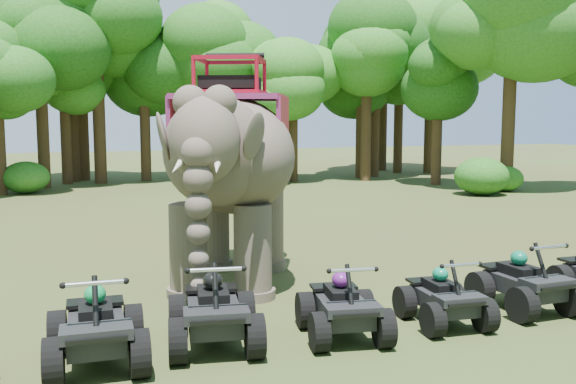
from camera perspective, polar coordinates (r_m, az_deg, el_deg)
The scene contains 24 objects.
ground at distance 12.36m, azimuth 1.90°, elevation -9.41°, with size 110.00×110.00×0.00m, color #47381E.
elephant at distance 13.20m, azimuth -5.13°, elevation 2.07°, with size 2.48×5.63×4.73m, color brown, non-canonical shape.
atv_0 at distance 9.37m, azimuth -16.71°, elevation -10.65°, with size 1.33×1.83×1.36m, color black, non-canonical shape.
atv_1 at distance 9.76m, azimuth -6.62°, elevation -9.69°, with size 1.34×1.84×1.36m, color black, non-canonical shape.
atv_2 at distance 10.13m, azimuth 4.90°, elevation -9.41°, with size 1.22×1.67×1.24m, color black, non-canonical shape.
atv_3 at distance 10.99m, azimuth 13.70°, elevation -8.50°, with size 1.14×1.57×1.16m, color black, non-canonical shape.
atv_4 at distance 12.19m, azimuth 20.26°, elevation -6.91°, with size 1.27×1.74×1.29m, color black, non-canonical shape.
tree_0 at distance 35.24m, azimuth -12.64°, elevation 7.79°, with size 5.86×5.86×8.38m, color #195114, non-canonical shape.
tree_1 at distance 34.43m, azimuth -5.95°, elevation 7.81°, with size 5.75×5.75×8.22m, color #195114, non-canonical shape.
tree_2 at distance 33.91m, azimuth 0.45°, elevation 6.54°, with size 4.66×4.66×6.65m, color #195114, non-canonical shape.
tree_3 at distance 34.74m, azimuth 6.98°, elevation 7.96°, with size 5.90×5.90×8.43m, color #195114, non-canonical shape.
tree_4 at distance 33.14m, azimuth 13.14°, elevation 6.55°, with size 4.81×4.81×6.87m, color #195114, non-canonical shape.
tree_5 at distance 31.30m, azimuth 19.12°, elevation 9.02°, with size 6.85×6.85×9.78m, color #195114, non-canonical shape.
tree_33 at distance 34.60m, azimuth -19.23°, elevation 6.71°, with size 5.11×5.11×7.30m, color #195114, non-canonical shape.
tree_34 at distance 36.24m, azimuth 6.52°, elevation 8.15°, with size 6.11×6.11×8.73m, color #195114, non-canonical shape.
tree_35 at distance 40.13m, azimuth 12.51°, elevation 8.58°, with size 6.79×6.79×9.70m, color #195114, non-canonical shape.
tree_36 at distance 33.01m, azimuth -21.08°, elevation 7.79°, with size 6.03×6.03×8.61m, color #195114, non-canonical shape.
tree_37 at distance 37.13m, azimuth 7.75°, elevation 7.26°, with size 5.36×5.36×7.65m, color #195114, non-canonical shape.
tree_38 at distance 35.69m, azimuth -18.67°, elevation 7.88°, with size 6.12×6.12×8.75m, color #195114, non-canonical shape.
tree_39 at distance 36.47m, azimuth -17.91°, elevation 9.03°, with size 7.15×7.15×10.22m, color #195114, non-canonical shape.
tree_40 at distance 37.33m, azimuth -7.49°, elevation 8.21°, with size 6.22×6.22×8.88m, color #195114, non-canonical shape.
tree_41 at distance 41.66m, azimuth 8.42°, elevation 9.32°, with size 7.53×7.53×10.76m, color #195114, non-canonical shape.
tree_42 at distance 34.47m, azimuth -16.56°, elevation 9.69°, with size 7.54×7.54×10.77m, color #195114, non-canonical shape.
tree_43 at distance 39.85m, azimuth 9.81°, elevation 7.59°, with size 5.75×5.75×8.22m, color #195114, non-canonical shape.
Camera 1 is at (-4.37, -11.04, 3.43)m, focal length 40.00 mm.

